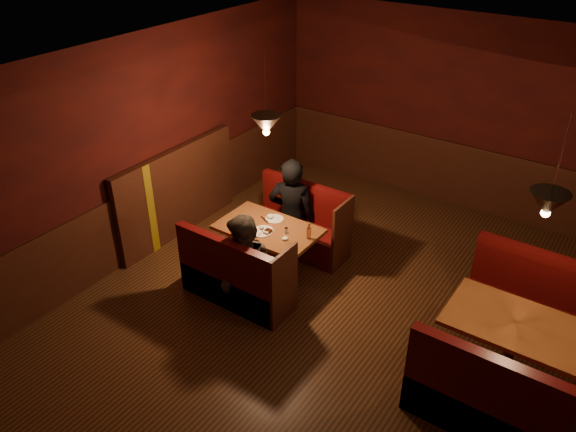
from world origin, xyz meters
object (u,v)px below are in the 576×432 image
Objects in this scene: main_bench_far at (301,229)px; second_bench_far at (530,312)px; main_table at (269,238)px; diner_a at (291,194)px; diner_b at (245,252)px; second_table at (512,337)px; main_bench_near at (235,281)px; second_bench_near at (486,405)px.

main_bench_far is 3.05m from second_bench_far.
main_table is 3.15m from second_bench_far.
diner_a is 1.10× the size of diner_b.
second_table is (3.04, -0.10, 0.02)m from main_table.
main_bench_far is 0.82× the size of diner_a.
diner_b is (0.16, 0.02, 0.48)m from main_bench_near.
second_bench_near is (3.05, -0.16, 0.02)m from main_bench_near.
diner_a is (-3.15, -0.06, 0.53)m from second_bench_far.
second_bench_near is (3.07, -0.88, -0.20)m from main_table.
diner_b is at bearing -168.21° from second_table.
diner_a is at bearing 100.26° from diner_b.
diner_a is (-0.10, 1.34, 0.55)m from main_bench_near.
second_bench_far is at bearing 159.07° from diner_a.
main_bench_far is 1.08× the size of second_table.
second_table is 3.22m from diner_a.
second_table is 0.76× the size of diner_a.
second_table is 0.81m from second_bench_near.
main_table is 0.77m from diner_b.
second_table is at bearing 92.20° from second_bench_near.
diner_b reaches higher than main_bench_near.
main_table is 0.71m from diner_a.
diner_b reaches higher than second_bench_far.
second_bench_near reaches higher than second_table.
main_bench_far is at bearing -156.07° from diner_a.
main_table is 0.75m from main_bench_far.
second_table is 2.94m from diner_b.
main_table is 0.91× the size of main_bench_near.
second_bench_far is at bearing 24.63° from diner_b.
second_bench_far reaches higher than second_table.
diner_a is (-0.08, 0.62, 0.33)m from main_table.
diner_a is (-3.15, 1.50, 0.53)m from second_bench_near.
diner_a reaches higher than diner_b.
second_bench_far reaches higher than main_bench_near.
second_bench_far is 0.84× the size of diner_a.
diner_b is (0.16, -1.42, 0.48)m from main_bench_far.
main_table is 0.81× the size of diner_b.
main_table is at bearing 91.16° from main_bench_near.
second_table is at bearing 11.61° from main_bench_near.
diner_b is at bearing 79.09° from diner_a.
main_bench_near is 0.97× the size of second_bench_near.
second_bench_far is 1.00× the size of second_bench_near.
main_bench_near is (0.00, -1.44, 0.00)m from main_bench_far.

